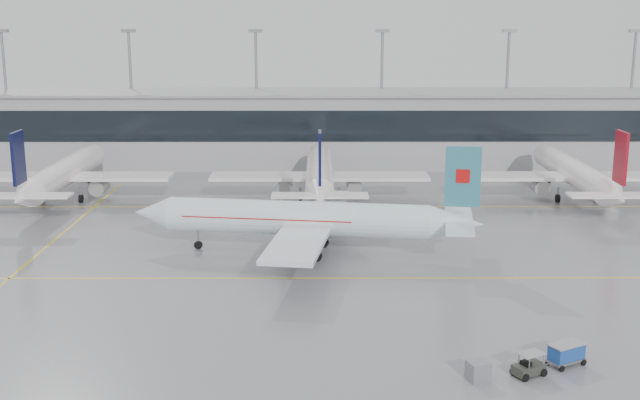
{
  "coord_description": "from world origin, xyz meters",
  "views": [
    {
      "loc": [
        -0.26,
        -73.58,
        24.5
      ],
      "look_at": [
        0.0,
        12.0,
        5.0
      ],
      "focal_mm": 45.0,
      "sensor_mm": 36.0,
      "label": 1
    }
  ],
  "objects_px": {
    "air_canada_jet": "(309,219)",
    "baggage_cart": "(566,352)",
    "gse_unit": "(478,371)",
    "baggage_tug": "(529,368)"
  },
  "relations": [
    {
      "from": "baggage_tug",
      "to": "air_canada_jet",
      "type": "bearing_deg",
      "value": 88.75
    },
    {
      "from": "gse_unit",
      "to": "baggage_tug",
      "type": "bearing_deg",
      "value": -7.33
    },
    {
      "from": "baggage_cart",
      "to": "gse_unit",
      "type": "xyz_separation_m",
      "value": [
        -6.86,
        -2.53,
        -0.27
      ]
    },
    {
      "from": "air_canada_jet",
      "to": "baggage_cart",
      "type": "xyz_separation_m",
      "value": [
        18.85,
        -28.12,
        -2.81
      ]
    },
    {
      "from": "baggage_tug",
      "to": "baggage_cart",
      "type": "height_order",
      "value": "baggage_cart"
    },
    {
      "from": "air_canada_jet",
      "to": "baggage_cart",
      "type": "height_order",
      "value": "air_canada_jet"
    },
    {
      "from": "baggage_cart",
      "to": "gse_unit",
      "type": "relative_size",
      "value": 2.18
    },
    {
      "from": "gse_unit",
      "to": "air_canada_jet",
      "type": "bearing_deg",
      "value": 92.12
    },
    {
      "from": "air_canada_jet",
      "to": "gse_unit",
      "type": "bearing_deg",
      "value": 119.78
    },
    {
      "from": "air_canada_jet",
      "to": "gse_unit",
      "type": "xyz_separation_m",
      "value": [
        11.99,
        -30.65,
        -3.08
      ]
    }
  ]
}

